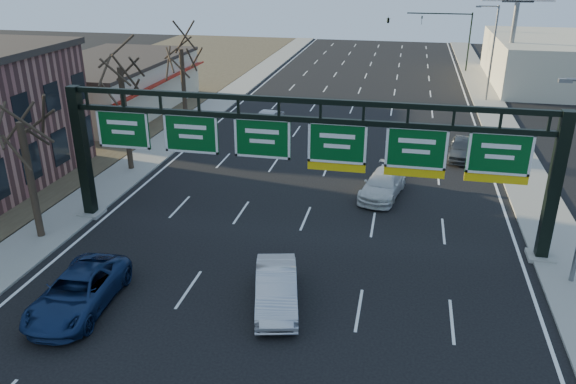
% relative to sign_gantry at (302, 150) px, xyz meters
% --- Properties ---
extents(ground, '(160.00, 160.00, 0.00)m').
position_rel_sign_gantry_xyz_m(ground, '(-0.16, -8.00, -4.63)').
color(ground, black).
rests_on(ground, ground).
extents(sidewalk_left, '(3.00, 120.00, 0.12)m').
position_rel_sign_gantry_xyz_m(sidewalk_left, '(-12.96, 12.00, -4.57)').
color(sidewalk_left, gray).
rests_on(sidewalk_left, ground).
extents(sidewalk_right, '(3.00, 120.00, 0.12)m').
position_rel_sign_gantry_xyz_m(sidewalk_right, '(12.64, 12.00, -4.57)').
color(sidewalk_right, gray).
rests_on(sidewalk_right, ground).
extents(dirt_strip_left, '(21.00, 120.00, 0.06)m').
position_rel_sign_gantry_xyz_m(dirt_strip_left, '(-25.16, 12.00, -4.60)').
color(dirt_strip_left, '#473D2B').
rests_on(dirt_strip_left, ground).
extents(lane_markings, '(21.60, 120.00, 0.01)m').
position_rel_sign_gantry_xyz_m(lane_markings, '(-0.16, 12.00, -4.62)').
color(lane_markings, white).
rests_on(lane_markings, ground).
extents(sign_gantry, '(24.60, 1.20, 7.20)m').
position_rel_sign_gantry_xyz_m(sign_gantry, '(0.00, 0.00, 0.00)').
color(sign_gantry, black).
rests_on(sign_gantry, ground).
extents(cream_strip, '(10.90, 18.40, 4.70)m').
position_rel_sign_gantry_xyz_m(cream_strip, '(-21.64, 21.00, -2.27)').
color(cream_strip, beige).
rests_on(cream_strip, ground).
extents(building_right_distant, '(12.00, 20.00, 5.00)m').
position_rel_sign_gantry_xyz_m(building_right_distant, '(19.84, 42.00, -2.13)').
color(building_right_distant, beige).
rests_on(building_right_distant, ground).
extents(tree_gantry, '(3.60, 3.60, 8.48)m').
position_rel_sign_gantry_xyz_m(tree_gantry, '(-12.96, -3.00, 2.48)').
color(tree_gantry, '#32251C').
rests_on(tree_gantry, sidewalk_left).
extents(tree_mid, '(3.60, 3.60, 9.24)m').
position_rel_sign_gantry_xyz_m(tree_mid, '(-12.96, 7.00, 3.23)').
color(tree_mid, '#32251C').
rests_on(tree_mid, sidewalk_left).
extents(tree_far, '(3.60, 3.60, 8.86)m').
position_rel_sign_gantry_xyz_m(tree_far, '(-12.96, 17.00, 2.86)').
color(tree_far, '#32251C').
rests_on(tree_far, sidewalk_left).
extents(streetlight_far, '(2.15, 0.22, 9.00)m').
position_rel_sign_gantry_xyz_m(streetlight_far, '(12.31, 32.00, 0.45)').
color(streetlight_far, slate).
rests_on(streetlight_far, sidewalk_right).
extents(billboard_right, '(7.00, 0.50, 12.00)m').
position_rel_sign_gantry_xyz_m(billboard_right, '(14.84, 36.98, 4.43)').
color(billboard_right, slate).
rests_on(billboard_right, ground).
extents(traffic_signal_mast, '(10.16, 0.54, 7.00)m').
position_rel_sign_gantry_xyz_m(traffic_signal_mast, '(5.53, 47.00, 0.87)').
color(traffic_signal_mast, black).
rests_on(traffic_signal_mast, ground).
extents(car_blue_suv, '(2.87, 5.67, 1.54)m').
position_rel_sign_gantry_xyz_m(car_blue_suv, '(-7.65, -8.23, -3.86)').
color(car_blue_suv, '#12254F').
rests_on(car_blue_suv, ground).
extents(car_silver_sedan, '(2.71, 4.99, 1.56)m').
position_rel_sign_gantry_xyz_m(car_silver_sedan, '(0.14, -6.34, -3.85)').
color(car_silver_sedan, '#B0B0B5').
rests_on(car_silver_sedan, ground).
extents(car_white_wagon, '(2.98, 5.31, 1.45)m').
position_rel_sign_gantry_xyz_m(car_white_wagon, '(3.78, 6.07, -3.90)').
color(car_white_wagon, silver).
rests_on(car_white_wagon, ground).
extents(car_grey_far, '(2.30, 4.59, 1.50)m').
position_rel_sign_gantry_xyz_m(car_grey_far, '(8.85, 13.96, -3.88)').
color(car_grey_far, '#474A4C').
rests_on(car_grey_far, ground).
extents(car_silver_distant, '(2.08, 4.21, 1.33)m').
position_rel_sign_gantry_xyz_m(car_silver_distant, '(-6.41, 18.51, -3.97)').
color(car_silver_distant, '#9F9FA4').
rests_on(car_silver_distant, ground).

